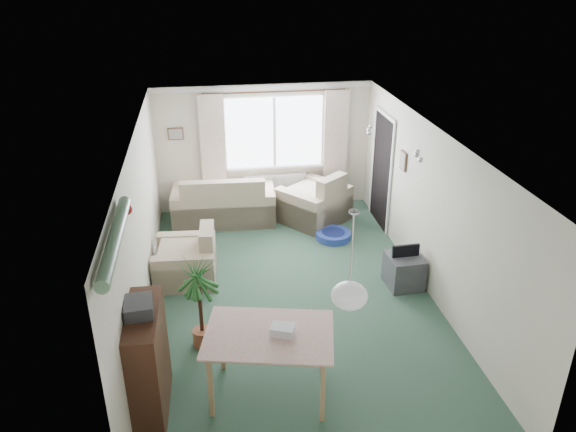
{
  "coord_description": "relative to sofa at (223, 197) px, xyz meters",
  "views": [
    {
      "loc": [
        -1.11,
        -6.78,
        4.51
      ],
      "look_at": [
        0.0,
        0.3,
        1.15
      ],
      "focal_mm": 35.0,
      "sensor_mm": 36.0,
      "label": 1
    }
  ],
  "objects": [
    {
      "name": "ground",
      "position": [
        0.82,
        -2.75,
        -0.46
      ],
      "size": [
        6.5,
        6.5,
        0.0
      ],
      "primitive_type": "plane",
      "color": "#2D4B3A"
    },
    {
      "name": "window",
      "position": [
        1.02,
        0.48,
        1.04
      ],
      "size": [
        1.8,
        0.03,
        1.3
      ],
      "primitive_type": "cube",
      "color": "white"
    },
    {
      "name": "curtain_rod",
      "position": [
        1.02,
        0.4,
        1.81
      ],
      "size": [
        2.6,
        0.03,
        0.03
      ],
      "primitive_type": "cube",
      "color": "black"
    },
    {
      "name": "curtain_left",
      "position": [
        -0.13,
        0.38,
        0.81
      ],
      "size": [
        0.45,
        0.08,
        2.0
      ],
      "primitive_type": "cube",
      "color": "beige"
    },
    {
      "name": "curtain_right",
      "position": [
        2.17,
        0.38,
        0.81
      ],
      "size": [
        0.45,
        0.08,
        2.0
      ],
      "primitive_type": "cube",
      "color": "beige"
    },
    {
      "name": "radiator",
      "position": [
        1.02,
        0.44,
        -0.06
      ],
      "size": [
        1.2,
        0.1,
        0.55
      ],
      "primitive_type": "cube",
      "color": "white"
    },
    {
      "name": "doorway",
      "position": [
        2.8,
        -0.55,
        0.54
      ],
      "size": [
        0.03,
        0.95,
        2.0
      ],
      "primitive_type": "cube",
      "color": "black"
    },
    {
      "name": "pendant_lamp",
      "position": [
        1.02,
        -5.05,
        1.02
      ],
      "size": [
        0.36,
        0.36,
        0.36
      ],
      "primitive_type": "sphere",
      "color": "white"
    },
    {
      "name": "tinsel_garland",
      "position": [
        -1.1,
        -5.05,
        1.82
      ],
      "size": [
        1.6,
        1.6,
        0.12
      ],
      "primitive_type": "cylinder",
      "color": "#196626"
    },
    {
      "name": "bauble_cluster_a",
      "position": [
        2.12,
        -1.85,
        1.76
      ],
      "size": [
        0.2,
        0.2,
        0.2
      ],
      "primitive_type": "sphere",
      "color": "silver"
    },
    {
      "name": "bauble_cluster_b",
      "position": [
        2.42,
        -3.05,
        1.76
      ],
      "size": [
        0.2,
        0.2,
        0.2
      ],
      "primitive_type": "sphere",
      "color": "silver"
    },
    {
      "name": "wall_picture_back",
      "position": [
        -0.78,
        0.48,
        1.09
      ],
      "size": [
        0.28,
        0.03,
        0.22
      ],
      "primitive_type": "cube",
      "color": "brown"
    },
    {
      "name": "wall_picture_right",
      "position": [
        2.8,
        -1.55,
        1.09
      ],
      "size": [
        0.03,
        0.24,
        0.3
      ],
      "primitive_type": "cube",
      "color": "brown"
    },
    {
      "name": "sofa",
      "position": [
        0.0,
        0.0,
        0.0
      ],
      "size": [
        1.9,
        1.08,
        0.92
      ],
      "primitive_type": "cube",
      "rotation": [
        0.0,
        0.0,
        3.09
      ],
      "color": "beige",
      "rests_on": "ground"
    },
    {
      "name": "armchair_corner",
      "position": [
        1.63,
        -0.27,
        0.02
      ],
      "size": [
        1.48,
        1.47,
        0.96
      ],
      "primitive_type": "cube",
      "rotation": [
        0.0,
        0.0,
        3.83
      ],
      "color": "beige",
      "rests_on": "ground"
    },
    {
      "name": "armchair_left",
      "position": [
        -0.68,
        -2.0,
        -0.04
      ],
      "size": [
        0.95,
        1.0,
        0.84
      ],
      "primitive_type": "cube",
      "rotation": [
        0.0,
        0.0,
        -1.64
      ],
      "color": "beige",
      "rests_on": "ground"
    },
    {
      "name": "coffee_table",
      "position": [
        0.32,
        0.0,
        -0.24
      ],
      "size": [
        0.98,
        0.56,
        0.43
      ],
      "primitive_type": "cube",
      "rotation": [
        0.0,
        0.0,
        0.03
      ],
      "color": "black",
      "rests_on": "ground"
    },
    {
      "name": "photo_frame",
      "position": [
        0.31,
        -0.03,
        0.05
      ],
      "size": [
        0.12,
        0.03,
        0.16
      ],
      "primitive_type": "cube",
      "rotation": [
        0.0,
        0.0,
        0.07
      ],
      "color": "brown",
      "rests_on": "coffee_table"
    },
    {
      "name": "bookshelf",
      "position": [
        -1.02,
        -4.69,
        0.16
      ],
      "size": [
        0.37,
        1.03,
        1.25
      ],
      "primitive_type": "cube",
      "rotation": [
        0.0,
        0.0,
        -0.03
      ],
      "color": "black",
      "rests_on": "ground"
    },
    {
      "name": "hifi_box",
      "position": [
        -1.04,
        -4.68,
        0.85
      ],
      "size": [
        0.31,
        0.37,
        0.14
      ],
      "primitive_type": "cube",
      "rotation": [
        0.0,
        0.0,
        0.09
      ],
      "color": "#36363B",
      "rests_on": "bookshelf"
    },
    {
      "name": "houseplant",
      "position": [
        -0.47,
        -3.67,
        0.16
      ],
      "size": [
        0.63,
        0.63,
        1.24
      ],
      "primitive_type": "cylinder",
      "rotation": [
        0.0,
        0.0,
        0.21
      ],
      "color": "#276021",
      "rests_on": "ground"
    },
    {
      "name": "dining_table",
      "position": [
        0.27,
        -4.65,
        -0.06
      ],
      "size": [
        1.43,
        1.11,
        0.8
      ],
      "primitive_type": "cube",
      "rotation": [
        0.0,
        0.0,
        -0.22
      ],
      "color": "#A18E57",
      "rests_on": "ground"
    },
    {
      "name": "gift_box",
      "position": [
        0.41,
        -4.68,
        0.4
      ],
      "size": [
        0.3,
        0.26,
        0.12
      ],
      "primitive_type": "cube",
      "rotation": [
        0.0,
        0.0,
        -0.36
      ],
      "color": "silver",
      "rests_on": "dining_table"
    },
    {
      "name": "tv_cube",
      "position": [
        2.52,
        -2.7,
        -0.22
      ],
      "size": [
        0.51,
        0.56,
        0.49
      ],
      "primitive_type": "cube",
      "rotation": [
        0.0,
        0.0,
        0.04
      ],
      "color": "#3A3B3F",
      "rests_on": "ground"
    },
    {
      "name": "pet_bed",
      "position": [
        1.83,
        -1.06,
        -0.4
      ],
      "size": [
        0.63,
        0.63,
        0.12
      ],
      "primitive_type": "cylinder",
      "rotation": [
        0.0,
        0.0,
        -0.03
      ],
      "color": "navy",
      "rests_on": "ground"
    }
  ]
}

